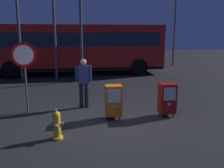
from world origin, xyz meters
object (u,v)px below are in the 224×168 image
bus_far (49,44)px  street_light_near_right (53,0)px  bus_near (77,46)px  newspaper_box_secondary (167,98)px  stop_sign (24,63)px  newspaper_box_primary (113,100)px  pedestrian (84,80)px  street_light_near_left (175,16)px  fire_hydrant (57,125)px

bus_far → street_light_near_right: (1.14, -5.77, 2.49)m
bus_near → street_light_near_right: size_ratio=1.45×
street_light_near_right → newspaper_box_secondary: bearing=-58.4°
bus_near → bus_far: same height
stop_sign → bus_far: bus_far is taller
newspaper_box_primary → newspaper_box_secondary: 1.66m
bus_near → bus_far: size_ratio=0.99×
pedestrian → bus_near: (-0.39, 7.15, 0.76)m
stop_sign → newspaper_box_primary: bearing=-18.7°
bus_far → street_light_near_right: size_ratio=1.47×
stop_sign → street_light_near_left: 13.80m
newspaper_box_primary → newspaper_box_secondary: same height
street_light_near_left → bus_near: bearing=-158.4°
fire_hydrant → newspaper_box_primary: size_ratio=0.73×
newspaper_box_primary → pedestrian: pedestrian is taller
newspaper_box_secondary → bus_near: bearing=109.2°
newspaper_box_primary → bus_near: bus_near is taller
newspaper_box_primary → bus_far: bearing=105.8°
newspaper_box_primary → newspaper_box_secondary: bearing=1.5°
fire_hydrant → newspaper_box_primary: (1.52, 1.22, 0.22)m
newspaper_box_primary → stop_sign: bearing=161.3°
street_light_near_left → street_light_near_right: street_light_near_right is taller
stop_sign → bus_near: size_ratio=0.21×
street_light_near_left → bus_far: bearing=173.9°
fire_hydrant → street_light_near_left: (7.66, 12.52, 3.42)m
stop_sign → street_light_near_left: size_ratio=0.35×
stop_sign → street_light_near_left: bearing=49.7°
newspaper_box_secondary → street_light_near_right: (-4.01, 6.51, 3.63)m
newspaper_box_primary → fire_hydrant: bearing=-141.3°
street_light_near_left → stop_sign: bearing=-130.3°
stop_sign → street_light_near_right: 6.23m
stop_sign → bus_far: 11.46m
fire_hydrant → bus_near: bearing=88.4°
bus_far → street_light_near_left: size_ratio=1.66×
newspaper_box_secondary → pedestrian: pedestrian is taller
fire_hydrant → stop_sign: (-1.15, 2.12, 1.25)m
street_light_near_left → street_light_near_right: bearing=-150.8°
street_light_near_right → bus_far: bearing=101.2°
bus_near → stop_sign: bearing=-102.5°
stop_sign → pedestrian: (1.81, 0.32, -0.65)m
newspaper_box_primary → bus_near: size_ratio=0.10×
fire_hydrant → street_light_near_right: street_light_near_right is taller
fire_hydrant → newspaper_box_secondary: newspaper_box_secondary is taller
newspaper_box_primary → street_light_near_right: 7.86m
newspaper_box_secondary → stop_sign: size_ratio=0.46×
pedestrian → bus_far: 11.44m
bus_near → newspaper_box_secondary: bearing=-72.5°
newspaper_box_primary → bus_near: bearing=98.5°
bus_near → street_light_near_left: 8.21m
street_light_near_right → pedestrian: bearing=-74.4°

